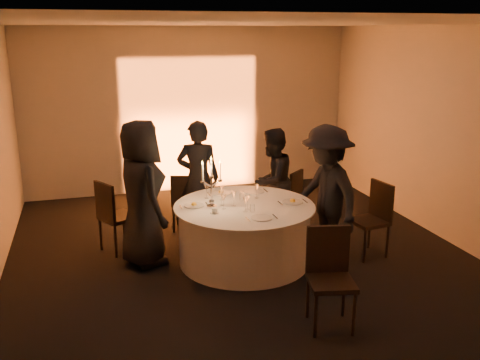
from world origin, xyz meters
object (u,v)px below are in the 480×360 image
object	(u,v)px
chair_back_left	(185,199)
guest_right	(326,194)
candelabra	(212,190)
chair_right	(374,215)
chair_left	(113,213)
chair_front	(330,271)
guest_left	(141,193)
guest_back_right	(272,181)
banquet_table	(244,234)
guest_back_left	(198,178)
coffee_cup	(215,211)
chair_back_right	(290,195)

from	to	relation	value
chair_back_left	guest_right	bearing A→B (deg)	154.80
chair_back_left	candelabra	world-z (taller)	candelabra
chair_right	guest_right	world-z (taller)	guest_right
chair_left	chair_front	xyz separation A→B (m)	(1.99, -2.49, 0.01)
chair_left	guest_left	xyz separation A→B (m)	(0.35, -0.45, 0.37)
chair_left	guest_back_right	xyz separation A→B (m)	(2.31, 0.16, 0.22)
banquet_table	guest_back_left	world-z (taller)	guest_back_left
guest_left	guest_right	size ratio (longest dim) A/B	1.05
candelabra	chair_left	bearing A→B (deg)	147.70
chair_front	candelabra	world-z (taller)	candelabra
guest_back_right	guest_back_left	bearing A→B (deg)	-48.27
guest_left	guest_right	world-z (taller)	guest_left
banquet_table	chair_left	xyz separation A→B (m)	(-1.60, 0.80, 0.18)
chair_left	guest_back_right	distance (m)	2.33
chair_back_left	coffee_cup	xyz separation A→B (m)	(0.09, -1.51, 0.31)
banquet_table	candelabra	xyz separation A→B (m)	(-0.41, 0.05, 0.61)
guest_back_left	guest_back_right	distance (m)	1.09
guest_back_left	candelabra	bearing A→B (deg)	103.16
coffee_cup	candelabra	size ratio (longest dim) A/B	0.17
chair_right	chair_front	xyz separation A→B (m)	(-1.32, -1.44, 0.01)
chair_front	coffee_cup	distance (m)	1.73
guest_back_left	chair_right	bearing A→B (deg)	161.77
chair_back_right	guest_right	bearing A→B (deg)	47.44
banquet_table	guest_back_right	bearing A→B (deg)	53.24
guest_back_left	chair_front	bearing A→B (deg)	120.95
chair_front	guest_back_left	bearing A→B (deg)	116.28
banquet_table	guest_back_left	size ratio (longest dim) A/B	1.06
chair_left	coffee_cup	distance (m)	1.54
chair_right	guest_back_right	xyz separation A→B (m)	(-1.00, 1.21, 0.22)
chair_front	guest_left	bearing A→B (deg)	140.74
banquet_table	chair_left	distance (m)	1.79
chair_right	guest_left	bearing A→B (deg)	-110.71
chair_left	guest_back_left	size ratio (longest dim) A/B	0.59
chair_left	guest_right	bearing A→B (deg)	-139.82
guest_back_left	guest_left	bearing A→B (deg)	59.18
banquet_table	chair_back_left	xyz separation A→B (m)	(-0.52, 1.32, 0.11)
guest_right	coffee_cup	xyz separation A→B (m)	(-1.46, 0.03, -0.09)
coffee_cup	guest_back_right	bearing A→B (deg)	44.82
banquet_table	chair_back_left	bearing A→B (deg)	111.47
chair_right	coffee_cup	xyz separation A→B (m)	(-2.15, 0.07, 0.24)
banquet_table	chair_back_right	size ratio (longest dim) A/B	2.03
chair_right	guest_right	distance (m)	0.76
guest_back_right	guest_left	bearing A→B (deg)	-19.38
chair_left	guest_back_left	world-z (taller)	guest_back_left
guest_back_left	guest_right	size ratio (longest dim) A/B	0.95
banquet_table	guest_right	world-z (taller)	guest_right
chair_front	candelabra	bearing A→B (deg)	126.63
chair_left	chair_back_right	xyz separation A→B (m)	(2.64, 0.26, -0.06)
candelabra	guest_back_left	bearing A→B (deg)	86.65
candelabra	guest_right	bearing A→B (deg)	-10.33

